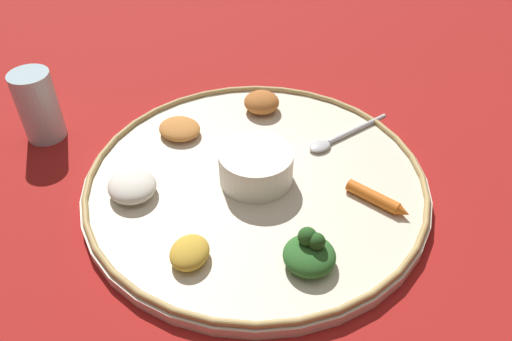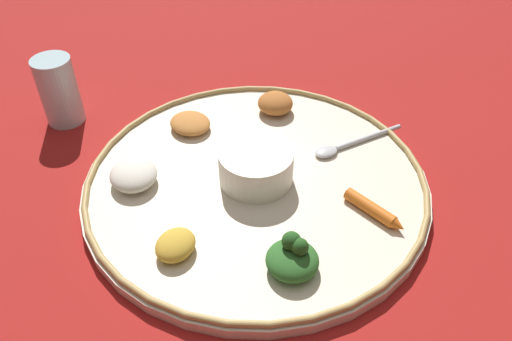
{
  "view_description": "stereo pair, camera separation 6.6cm",
  "coord_description": "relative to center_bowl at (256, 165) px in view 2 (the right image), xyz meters",
  "views": [
    {
      "loc": [
        -0.49,
        -0.1,
        0.47
      ],
      "look_at": [
        0.0,
        0.0,
        0.03
      ],
      "focal_mm": 35.64,
      "sensor_mm": 36.0,
      "label": 1
    },
    {
      "loc": [
        -0.47,
        -0.16,
        0.47
      ],
      "look_at": [
        0.0,
        0.0,
        0.03
      ],
      "focal_mm": 35.64,
      "sensor_mm": 36.0,
      "label": 2
    }
  ],
  "objects": [
    {
      "name": "mound_rice_white",
      "position": [
        -0.06,
        0.15,
        -0.01
      ],
      "size": [
        0.09,
        0.09,
        0.03
      ],
      "primitive_type": "ellipsoid",
      "rotation": [
        0.0,
        0.0,
        3.84
      ],
      "color": "silver",
      "rests_on": "platter"
    },
    {
      "name": "spoon",
      "position": [
        0.1,
        -0.1,
        -0.02
      ],
      "size": [
        0.12,
        0.11,
        0.01
      ],
      "color": "silver",
      "rests_on": "platter"
    },
    {
      "name": "ground_plane",
      "position": [
        0.0,
        0.0,
        -0.04
      ],
      "size": [
        2.4,
        2.4,
        0.0
      ],
      "primitive_type": "plane",
      "color": "maroon"
    },
    {
      "name": "greens_pile",
      "position": [
        -0.13,
        -0.09,
        -0.01
      ],
      "size": [
        0.08,
        0.08,
        0.04
      ],
      "color": "#2D6628",
      "rests_on": "platter"
    },
    {
      "name": "platter",
      "position": [
        0.0,
        0.0,
        -0.03
      ],
      "size": [
        0.46,
        0.46,
        0.01
      ],
      "primitive_type": "cylinder",
      "color": "beige",
      "rests_on": "ground_plane"
    },
    {
      "name": "mound_squash",
      "position": [
        0.08,
        0.13,
        -0.02
      ],
      "size": [
        0.08,
        0.08,
        0.02
      ],
      "primitive_type": "ellipsoid",
      "rotation": [
        0.0,
        0.0,
        4.26
      ],
      "color": "#C67A38",
      "rests_on": "platter"
    },
    {
      "name": "platter_rim",
      "position": [
        0.0,
        0.0,
        -0.02
      ],
      "size": [
        0.45,
        0.45,
        0.01
      ],
      "primitive_type": "torus",
      "color": "tan",
      "rests_on": "platter"
    },
    {
      "name": "mound_chickpea",
      "position": [
        0.16,
        0.02,
        -0.01
      ],
      "size": [
        0.07,
        0.07,
        0.03
      ],
      "primitive_type": "ellipsoid",
      "rotation": [
        0.0,
        0.0,
        5.84
      ],
      "color": "#B2662D",
      "rests_on": "platter"
    },
    {
      "name": "mound_lentil_yellow",
      "position": [
        -0.15,
        0.05,
        -0.01
      ],
      "size": [
        0.05,
        0.05,
        0.02
      ],
      "primitive_type": "ellipsoid",
      "rotation": [
        0.0,
        0.0,
        3.06
      ],
      "color": "gold",
      "rests_on": "platter"
    },
    {
      "name": "drinking_glass",
      "position": [
        0.05,
        0.33,
        0.01
      ],
      "size": [
        0.06,
        0.06,
        0.11
      ],
      "color": "silver",
      "rests_on": "ground_plane"
    },
    {
      "name": "carrot_near_spoon",
      "position": [
        -0.02,
        -0.16,
        -0.02
      ],
      "size": [
        0.05,
        0.08,
        0.02
      ],
      "color": "orange",
      "rests_on": "platter"
    },
    {
      "name": "center_bowl",
      "position": [
        0.0,
        0.0,
        0.0
      ],
      "size": [
        0.1,
        0.1,
        0.05
      ],
      "color": "silver",
      "rests_on": "platter"
    }
  ]
}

